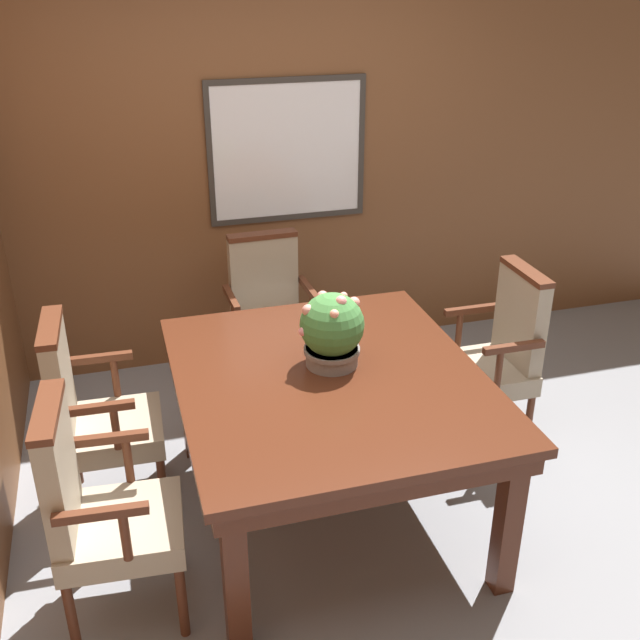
% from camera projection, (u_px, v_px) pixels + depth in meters
% --- Properties ---
extents(ground_plane, '(14.00, 14.00, 0.00)m').
position_uv_depth(ground_plane, '(345.00, 521.00, 3.60)').
color(ground_plane, gray).
extents(wall_back, '(7.20, 0.08, 2.45)m').
position_uv_depth(wall_back, '(257.00, 174.00, 4.66)').
color(wall_back, brown).
rests_on(wall_back, ground_plane).
extents(dining_table, '(1.34, 1.55, 0.77)m').
position_uv_depth(dining_table, '(329.00, 393.00, 3.36)').
color(dining_table, '#4C2314').
rests_on(dining_table, ground_plane).
extents(chair_left_far, '(0.49, 0.51, 1.00)m').
position_uv_depth(chair_left_far, '(91.00, 411.00, 3.49)').
color(chair_left_far, '#562B19').
rests_on(chair_left_far, ground_plane).
extents(chair_head_far, '(0.51, 0.49, 1.00)m').
position_uv_depth(chair_head_far, '(269.00, 314.00, 4.44)').
color(chair_head_far, '#562B19').
rests_on(chair_head_far, ground_plane).
extents(chair_left_near, '(0.51, 0.52, 1.00)m').
position_uv_depth(chair_left_near, '(98.00, 507.00, 2.88)').
color(chair_left_near, '#562B19').
rests_on(chair_left_near, ground_plane).
extents(chair_right_far, '(0.48, 0.50, 1.00)m').
position_uv_depth(chair_right_far, '(497.00, 352.00, 4.02)').
color(chair_right_far, '#562B19').
rests_on(chair_right_far, ground_plane).
extents(potted_plant, '(0.30, 0.29, 0.35)m').
position_uv_depth(potted_plant, '(332.00, 330.00, 3.33)').
color(potted_plant, gray).
rests_on(potted_plant, dining_table).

